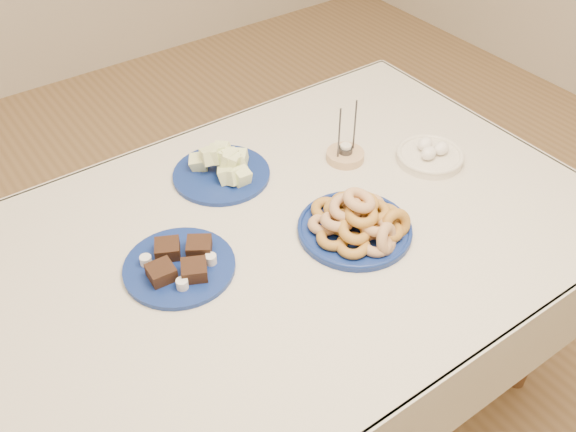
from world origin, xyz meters
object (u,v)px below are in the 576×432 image
object	(u,v)px
melon_plate	(223,168)
egg_bowl	(430,155)
brownie_plate	(180,264)
dining_table	(277,265)
candle_holder	(345,154)
donut_platter	(358,223)

from	to	relation	value
melon_plate	egg_bowl	xyz separation A→B (m)	(0.52, -0.29, -0.01)
melon_plate	brownie_plate	xyz separation A→B (m)	(-0.28, -0.25, -0.01)
dining_table	candle_holder	size ratio (longest dim) A/B	9.26
melon_plate	egg_bowl	world-z (taller)	melon_plate
candle_holder	egg_bowl	bearing A→B (deg)	-37.29
egg_bowl	brownie_plate	bearing A→B (deg)	177.69
candle_holder	egg_bowl	distance (m)	0.24
dining_table	melon_plate	bearing A→B (deg)	86.06
donut_platter	egg_bowl	distance (m)	0.39
dining_table	egg_bowl	bearing A→B (deg)	0.45
brownie_plate	egg_bowl	size ratio (longest dim) A/B	1.58
donut_platter	melon_plate	size ratio (longest dim) A/B	1.12
egg_bowl	dining_table	bearing A→B (deg)	-179.55
melon_plate	egg_bowl	size ratio (longest dim) A/B	1.48
dining_table	candle_holder	bearing A→B (deg)	23.59
candle_holder	egg_bowl	xyz separation A→B (m)	(0.19, -0.15, 0.00)
donut_platter	brownie_plate	world-z (taller)	donut_platter
melon_plate	candle_holder	world-z (taller)	candle_holder
melon_plate	donut_platter	bearing A→B (deg)	-69.20
dining_table	melon_plate	xyz separation A→B (m)	(0.02, 0.29, 0.13)
candle_holder	egg_bowl	world-z (taller)	candle_holder
brownie_plate	candle_holder	bearing A→B (deg)	10.87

